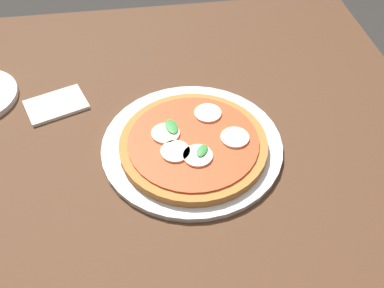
{
  "coord_description": "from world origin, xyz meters",
  "views": [
    {
      "loc": [
        0.01,
        -0.61,
        1.39
      ],
      "look_at": [
        0.1,
        0.01,
        0.73
      ],
      "focal_mm": 41.63,
      "sensor_mm": 36.0,
      "label": 1
    }
  ],
  "objects_px": {
    "dining_table": "(146,183)",
    "pizza": "(193,144)",
    "napkin": "(56,105)",
    "serving_tray": "(192,145)"
  },
  "relations": [
    {
      "from": "dining_table",
      "to": "pizza",
      "type": "xyz_separation_m",
      "value": [
        0.1,
        0.0,
        0.11
      ]
    },
    {
      "from": "serving_tray",
      "to": "pizza",
      "type": "xyz_separation_m",
      "value": [
        0.0,
        -0.01,
        0.02
      ]
    },
    {
      "from": "serving_tray",
      "to": "napkin",
      "type": "xyz_separation_m",
      "value": [
        -0.29,
        0.17,
        -0.0
      ]
    },
    {
      "from": "pizza",
      "to": "napkin",
      "type": "height_order",
      "value": "pizza"
    },
    {
      "from": "pizza",
      "to": "napkin",
      "type": "bearing_deg",
      "value": 147.35
    },
    {
      "from": "dining_table",
      "to": "pizza",
      "type": "bearing_deg",
      "value": 0.45
    },
    {
      "from": "dining_table",
      "to": "pizza",
      "type": "height_order",
      "value": "pizza"
    },
    {
      "from": "dining_table",
      "to": "pizza",
      "type": "distance_m",
      "value": 0.15
    },
    {
      "from": "serving_tray",
      "to": "napkin",
      "type": "distance_m",
      "value": 0.33
    },
    {
      "from": "napkin",
      "to": "serving_tray",
      "type": "bearing_deg",
      "value": -31.03
    }
  ]
}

